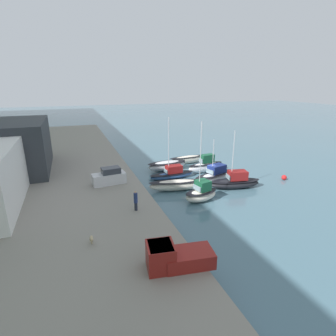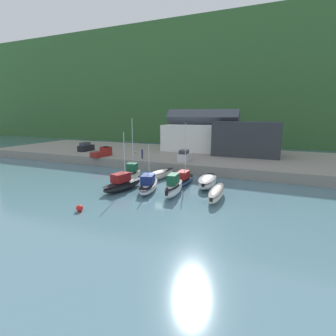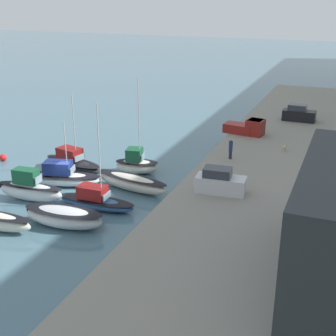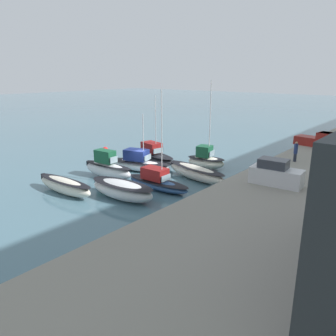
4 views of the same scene
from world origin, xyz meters
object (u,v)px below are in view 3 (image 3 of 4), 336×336
Objects in this scene: moored_boat_1 at (132,182)px; moored_boat_6 at (30,189)px; moored_boat_0 at (136,164)px; moored_boat_2 at (96,200)px; dog_on_quay at (285,147)px; moored_boat_4 at (72,163)px; moored_boat_5 at (62,177)px; person_on_quay at (231,149)px; mooring_buoy_0 at (3,158)px; moored_boat_3 at (64,217)px; parked_car_0 at (220,182)px; parked_car_1 at (299,114)px; pickup_truck_0 at (247,127)px.

moored_boat_6 reaches higher than moored_boat_1.
moored_boat_0 is 9.04m from moored_boat_2.
moored_boat_0 is 15.98m from dog_on_quay.
moored_boat_5 is (3.63, 1.12, -0.04)m from moored_boat_4.
person_on_quay is 6.65m from dog_on_quay.
mooring_buoy_0 is (-6.79, -15.90, -0.36)m from moored_boat_2.
moored_boat_3 is 0.88× the size of moored_boat_5.
parked_car_0 is 26.87m from parked_car_1.
dog_on_quay is (-7.65, 13.97, 1.21)m from moored_boat_0.
moored_boat_5 is 15.96m from parked_car_0.
parked_car_1 is at bearing 136.11° from moored_boat_0.
parked_car_1 is (-21.20, 13.61, 1.67)m from moored_boat_0.
moored_boat_5 is 1.87× the size of parked_car_1.
parked_car_1 is 0.85× the size of pickup_truck_0.
parked_car_0 is at bearing 51.29° from moored_boat_0.
moored_boat_4 is 9.43× the size of dog_on_quay.
parked_car_1 reaches higher than moored_boat_3.
moored_boat_3 is at bearing -1.22° from moored_boat_1.
moored_boat_5 reaches higher than dog_on_quay.
moored_boat_1 is 9.17× the size of dog_on_quay.
parked_car_1 is at bearing 143.24° from moored_boat_6.
parked_car_1 is at bearing 154.23° from moored_boat_3.
moored_boat_5 is 32.97m from parked_car_1.
pickup_truck_0 reaches higher than moored_boat_6.
moored_boat_4 is 30.79m from parked_car_1.
pickup_truck_0 is at bearing 156.91° from moored_boat_3.
moored_boat_3 is 9.11× the size of mooring_buoy_0.
moored_boat_6 is 36.71m from parked_car_1.
parked_car_1 reaches higher than dog_on_quay.
person_on_quay is at bearing 146.01° from moored_boat_3.
person_on_quay is at bearing 102.22° from mooring_buoy_0.
moored_boat_6 is 8.51× the size of mooring_buoy_0.
moored_boat_3 is at bearing -121.35° from dog_on_quay.
parked_car_0 reaches higher than mooring_buoy_0.
moored_boat_1 is at bearing 9.05° from moored_boat_0.
moored_boat_3 is 1.65× the size of parked_car_1.
moored_boat_5 reaches higher than pickup_truck_0.
moored_boat_0 is 1.43× the size of moored_boat_3.
moored_boat_2 is at bearing 56.09° from moored_boat_4.
moored_boat_1 is at bearing 164.56° from moored_boat_3.
mooring_buoy_0 is at bearing -92.98° from moored_boat_0.
moored_boat_2 reaches higher than mooring_buoy_0.
parked_car_0 reaches higher than pickup_truck_0.
moored_boat_0 reaches higher than moored_boat_5.
person_on_quay is 2.44× the size of dog_on_quay.
moored_boat_4 is 1.67× the size of pickup_truck_0.
moored_boat_6 is (5.56, -7.50, 0.33)m from moored_boat_1.
pickup_truck_0 is 7.18m from dog_on_quay.
parked_car_0 is (3.40, 16.98, 1.75)m from moored_boat_4.
mooring_buoy_0 is at bearing -86.32° from moored_boat_1.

